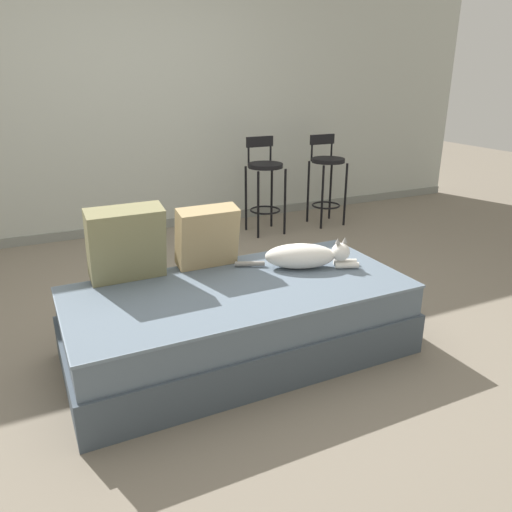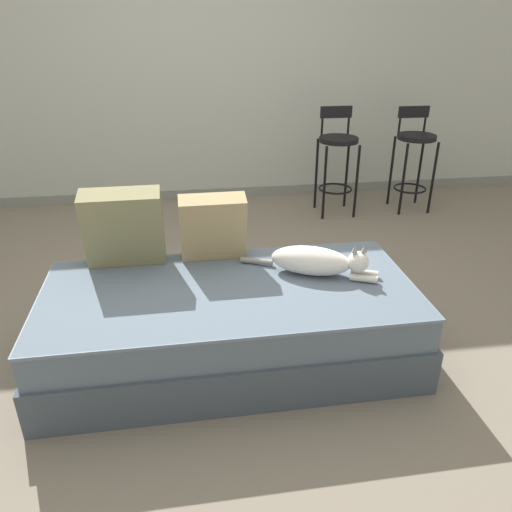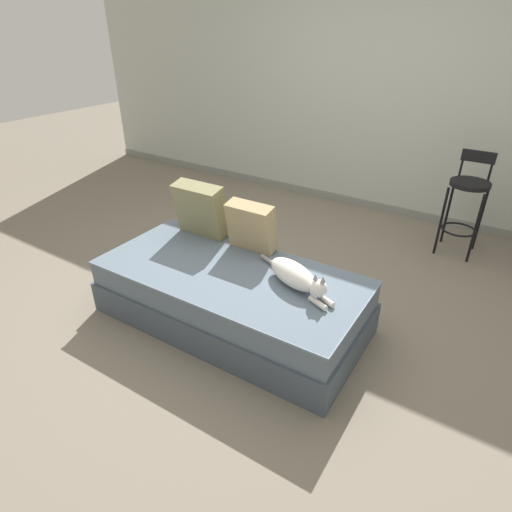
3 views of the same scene
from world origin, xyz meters
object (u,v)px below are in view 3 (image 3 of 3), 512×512
at_px(throw_pillow_middle, 252,226).
at_px(bar_stool_near_window, 467,196).
at_px(couch, 231,296).
at_px(throw_pillow_corner, 201,209).
at_px(cat, 296,276).

distance_m(throw_pillow_middle, bar_stool_near_window, 2.07).
relative_size(couch, throw_pillow_corner, 4.41).
height_order(throw_pillow_corner, bar_stool_near_window, bar_stool_near_window).
xyz_separation_m(couch, throw_pillow_corner, (-0.53, 0.35, 0.42)).
bearing_deg(bar_stool_near_window, throw_pillow_corner, -134.74).
bearing_deg(cat, bar_stool_near_window, 70.75).
relative_size(throw_pillow_corner, bar_stool_near_window, 0.46).
distance_m(couch, cat, 0.55).
height_order(couch, throw_pillow_corner, throw_pillow_corner).
distance_m(throw_pillow_corner, throw_pillow_middle, 0.47).
relative_size(throw_pillow_middle, cat, 0.54).
bearing_deg(throw_pillow_middle, cat, -27.02).
relative_size(throw_pillow_corner, throw_pillow_middle, 1.15).
bearing_deg(couch, throw_pillow_middle, 98.45).
bearing_deg(cat, throw_pillow_middle, 152.98).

